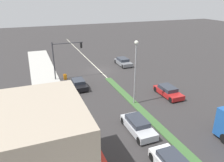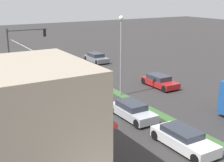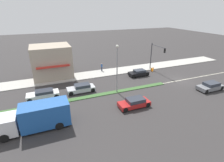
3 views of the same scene
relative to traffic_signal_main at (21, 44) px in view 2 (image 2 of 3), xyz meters
The scene contains 13 objects.
ground_plane 17.93m from the traffic_signal_main, 110.49° to the left, with size 160.00×160.00×0.00m, color #333030.
sidewalk_right 17.56m from the traffic_signal_main, 80.34° to the left, with size 4.00×73.00×0.12m, color #B2AFA8.
lane_marking_center 7.43m from the traffic_signal_main, 165.28° to the right, with size 0.16×60.00×0.01m, color beige.
building_corner_store 20.46m from the traffic_signal_main, 76.07° to the left, with size 6.57×7.01×5.89m.
traffic_signal_main is the anchor object (origin of this frame).
street_lamp 12.81m from the traffic_signal_main, 118.65° to the left, with size 0.44×0.44×7.37m.
pedestrian 11.34m from the traffic_signal_main, 68.19° to the left, with size 0.34×0.34×1.68m.
warning_aframe_sign 3.50m from the traffic_signal_main, 86.37° to the left, with size 0.45×0.53×0.84m.
sedan_silver 17.17m from the traffic_signal_main, 103.47° to the left, with size 1.79×4.31×1.26m.
van_white 22.61m from the traffic_signal_main, 100.10° to the left, with size 1.82×4.51×1.25m.
suv_black 5.56m from the traffic_signal_main, 104.57° to the left, with size 1.78×3.84×1.21m.
suv_grey 12.01m from the traffic_signal_main, 164.38° to the right, with size 1.88×4.25×1.28m.
hatchback_red 15.88m from the traffic_signal_main, 135.75° to the left, with size 1.83×4.24×1.23m.
Camera 2 is at (15.11, 36.58, 9.39)m, focal length 50.00 mm.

